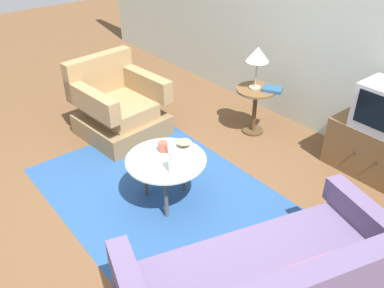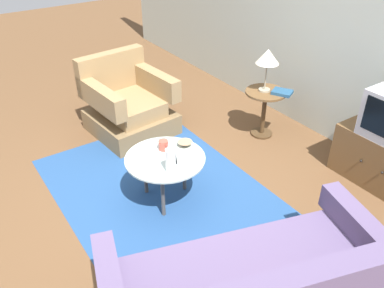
{
  "view_description": "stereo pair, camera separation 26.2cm",
  "coord_description": "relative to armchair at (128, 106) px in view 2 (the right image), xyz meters",
  "views": [
    {
      "loc": [
        2.31,
        -1.63,
        2.47
      ],
      "look_at": [
        -0.04,
        0.29,
        0.55
      ],
      "focal_mm": 37.63,
      "sensor_mm": 36.0,
      "label": 1
    },
    {
      "loc": [
        2.46,
        -1.42,
        2.47
      ],
      "look_at": [
        -0.04,
        0.29,
        0.55
      ],
      "focal_mm": 37.63,
      "sensor_mm": 36.0,
      "label": 2
    }
  ],
  "objects": [
    {
      "name": "back_wall",
      "position": [
        1.48,
        1.88,
        1.04
      ],
      "size": [
        9.0,
        0.12,
        2.7
      ],
      "primitive_type": "cube",
      "color": "#B2BCB2",
      "rests_on": "ground"
    },
    {
      "name": "ground_plane",
      "position": [
        1.48,
        -0.34,
        -0.31
      ],
      "size": [
        16.0,
        16.0,
        0.0
      ],
      "primitive_type": "plane",
      "color": "brown"
    },
    {
      "name": "vase",
      "position": [
        1.58,
        -0.37,
        0.28
      ],
      "size": [
        0.09,
        0.09,
        0.27
      ],
      "color": "white",
      "rests_on": "coffee_table"
    },
    {
      "name": "side_table",
      "position": [
        1.0,
        1.24,
        0.09
      ],
      "size": [
        0.46,
        0.46,
        0.56
      ],
      "color": "brown",
      "rests_on": "ground"
    },
    {
      "name": "bowl",
      "position": [
        1.32,
        -0.05,
        0.18
      ],
      "size": [
        0.14,
        0.14,
        0.05
      ],
      "color": "tan",
      "rests_on": "coffee_table"
    },
    {
      "name": "book",
      "position": [
        1.15,
        1.35,
        0.26
      ],
      "size": [
        0.26,
        0.25,
        0.03
      ],
      "rotation": [
        0.0,
        0.0,
        0.48
      ],
      "color": "navy",
      "rests_on": "side_table"
    },
    {
      "name": "tv_remote_dark",
      "position": [
        1.44,
        -0.25,
        0.16
      ],
      "size": [
        0.18,
        0.12,
        0.02
      ],
      "rotation": [
        0.0,
        0.0,
        2.67
      ],
      "color": "black",
      "rests_on": "coffee_table"
    },
    {
      "name": "table_lamp",
      "position": [
        0.98,
        1.24,
        0.63
      ],
      "size": [
        0.25,
        0.25,
        0.48
      ],
      "color": "#9E937A",
      "rests_on": "side_table"
    },
    {
      "name": "mug",
      "position": [
        1.26,
        -0.25,
        0.2
      ],
      "size": [
        0.14,
        0.09,
        0.09
      ],
      "color": "#B74C3D",
      "rests_on": "coffee_table"
    },
    {
      "name": "armchair",
      "position": [
        0.0,
        0.0,
        0.0
      ],
      "size": [
        0.95,
        0.93,
        0.88
      ],
      "rotation": [
        0.0,
        0.0,
        -1.48
      ],
      "color": "brown",
      "rests_on": "ground"
    },
    {
      "name": "area_rug",
      "position": [
        1.38,
        -0.31,
        -0.31
      ],
      "size": [
        2.68,
        1.77,
        0.0
      ],
      "primitive_type": "cube",
      "color": "navy",
      "rests_on": "ground"
    },
    {
      "name": "coffee_table",
      "position": [
        1.37,
        -0.31,
        0.11
      ],
      "size": [
        0.72,
        0.72,
        0.47
      ],
      "color": "#B2C6C1",
      "rests_on": "ground"
    }
  ]
}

